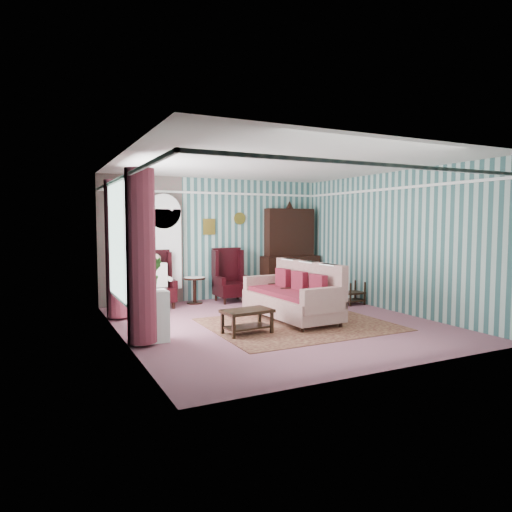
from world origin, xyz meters
name	(u,v)px	position (x,y,z in m)	size (l,w,h in m)	color
floor	(276,323)	(0.00, 0.00, 0.00)	(6.00, 6.00, 0.00)	#925562
room_shell	(242,214)	(-0.62, 0.18, 2.01)	(5.53, 6.02, 2.91)	#335D5B
bookcase	(163,255)	(-1.35, 2.84, 1.12)	(0.80, 0.28, 2.24)	white
dresser_hutch	(290,249)	(1.90, 2.72, 1.18)	(1.50, 0.56, 2.36)	black
wingback_left	(157,279)	(-1.60, 2.45, 0.62)	(0.76, 0.80, 1.25)	black
wingback_right	(231,275)	(0.15, 2.45, 0.62)	(0.76, 0.80, 1.25)	black
seated_woman	(157,281)	(-1.60, 2.45, 0.59)	(0.44, 0.40, 1.18)	silver
round_side_table	(195,290)	(-0.70, 2.60, 0.30)	(0.50, 0.50, 0.60)	black
nest_table	(353,293)	(2.47, 0.90, 0.27)	(0.45, 0.38, 0.54)	black
plant_stand	(150,316)	(-2.40, -0.30, 0.40)	(0.55, 0.35, 0.80)	silver
rug	(299,324)	(0.30, -0.30, 0.01)	(3.20, 2.60, 0.01)	#481A18
sofa	(291,291)	(0.41, 0.16, 0.54)	(2.22, 1.10, 1.09)	#B8B38F
floral_armchair	(289,287)	(0.70, 0.75, 0.53)	(0.80, 0.72, 1.07)	#B7A78D
coffee_table	(247,322)	(-0.83, -0.51, 0.21)	(0.82, 0.48, 0.41)	black
potted_plant_a	(143,279)	(-2.50, -0.34, 1.00)	(0.35, 0.31, 0.39)	#1C4D18
potted_plant_b	(153,274)	(-2.32, -0.22, 1.05)	(0.28, 0.23, 0.51)	#234A17
potted_plant_c	(139,278)	(-2.53, -0.22, 0.99)	(0.21, 0.21, 0.38)	#1D4D18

